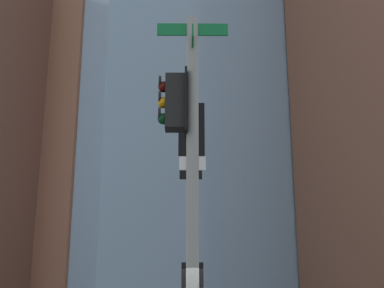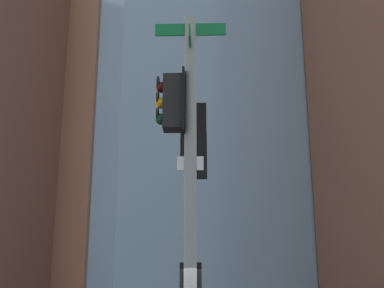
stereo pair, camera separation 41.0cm
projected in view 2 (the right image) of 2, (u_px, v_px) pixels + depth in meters
The scene contains 4 objects.
signal_pole_assembly at pixel (190, 155), 10.97m from camera, with size 3.64×4.95×7.03m.
building_brick_nearside at pixel (160, 101), 60.12m from camera, with size 21.51×15.91×47.40m, color brown.
building_brick_midblock at pixel (43, 169), 60.13m from camera, with size 16.66×17.77×33.34m, color brown.
building_glass_tower at pixel (194, 4), 70.36m from camera, with size 33.72×31.92×78.09m, color #7A99B2.
Camera 2 is at (-5.01, -7.95, 1.78)m, focal length 52.66 mm.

